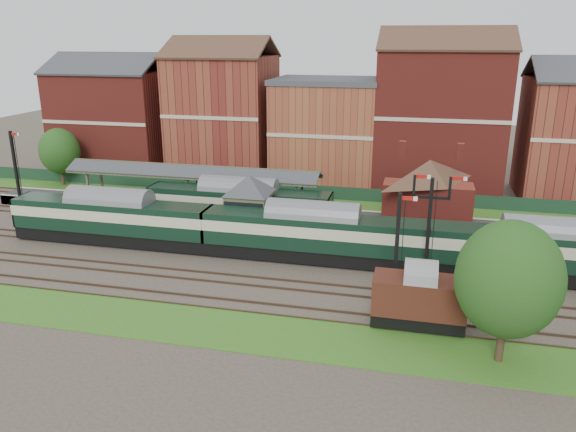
% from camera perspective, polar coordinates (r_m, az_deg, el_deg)
% --- Properties ---
extents(ground, '(160.00, 160.00, 0.00)m').
position_cam_1_polar(ground, '(46.02, -1.45, -4.24)').
color(ground, '#473D33').
rests_on(ground, ground).
extents(grass_back, '(90.00, 4.50, 0.06)m').
position_cam_1_polar(grass_back, '(60.76, 2.38, 1.32)').
color(grass_back, '#2D6619').
rests_on(grass_back, ground).
extents(grass_front, '(90.00, 5.00, 0.06)m').
position_cam_1_polar(grass_front, '(35.66, -6.44, -11.24)').
color(grass_front, '#2D6619').
rests_on(grass_front, ground).
extents(fence, '(90.00, 0.12, 1.50)m').
position_cam_1_polar(fence, '(62.45, 2.74, 2.46)').
color(fence, '#193823').
rests_on(fence, ground).
extents(platform, '(55.00, 3.40, 1.00)m').
position_cam_1_polar(platform, '(55.98, -3.87, 0.34)').
color(platform, '#2D2D2D').
rests_on(platform, ground).
extents(signal_box, '(5.40, 5.40, 6.00)m').
position_cam_1_polar(signal_box, '(48.69, -3.93, 0.96)').
color(signal_box, '#566B4C').
rests_on(signal_box, ground).
extents(brick_hut, '(3.20, 2.64, 2.94)m').
position_cam_1_polar(brick_hut, '(47.67, 5.36, -1.98)').
color(brick_hut, maroon).
rests_on(brick_hut, ground).
extents(station_building, '(8.10, 8.10, 5.90)m').
position_cam_1_polar(station_building, '(52.70, 14.03, 2.64)').
color(station_building, maroon).
rests_on(station_building, platform).
extents(canopy, '(26.00, 3.89, 4.08)m').
position_cam_1_polar(canopy, '(56.93, -9.76, 4.68)').
color(canopy, '#4E5334').
rests_on(canopy, platform).
extents(semaphore_bracket, '(3.60, 0.25, 8.18)m').
position_cam_1_polar(semaphore_bracket, '(40.75, 14.17, -0.83)').
color(semaphore_bracket, black).
rests_on(semaphore_bracket, ground).
extents(semaphore_platform_end, '(1.23, 0.25, 8.00)m').
position_cam_1_polar(semaphore_platform_end, '(65.34, -25.93, 4.44)').
color(semaphore_platform_end, black).
rests_on(semaphore_platform_end, ground).
extents(semaphore_siding, '(1.23, 0.25, 8.00)m').
position_cam_1_polar(semaphore_siding, '(36.67, 11.00, -3.50)').
color(semaphore_siding, black).
rests_on(semaphore_siding, ground).
extents(town_backdrop, '(69.00, 10.00, 16.00)m').
position_cam_1_polar(town_backdrop, '(67.93, 3.78, 9.09)').
color(town_backdrop, maroon).
rests_on(town_backdrop, ground).
extents(dmu_train, '(53.09, 2.79, 4.08)m').
position_cam_1_polar(dmu_train, '(44.51, 2.54, -1.74)').
color(dmu_train, black).
rests_on(dmu_train, ground).
extents(platform_railcar, '(17.37, 2.74, 4.00)m').
position_cam_1_polar(platform_railcar, '(52.50, -4.99, 1.23)').
color(platform_railcar, black).
rests_on(platform_railcar, ground).
extents(goods_van_a, '(5.63, 2.44, 3.42)m').
position_cam_1_polar(goods_van_a, '(35.69, 13.16, -8.13)').
color(goods_van_a, black).
rests_on(goods_van_a, ground).
extents(tree_far, '(5.63, 5.63, 8.22)m').
position_cam_1_polar(tree_far, '(32.18, 21.51, -6.01)').
color(tree_far, '#382619').
rests_on(tree_far, ground).
extents(tree_back, '(4.74, 4.74, 6.92)m').
position_cam_1_polar(tree_back, '(72.68, -22.20, 6.13)').
color(tree_back, '#382619').
rests_on(tree_back, ground).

